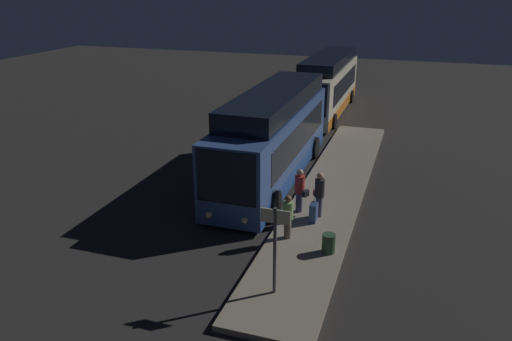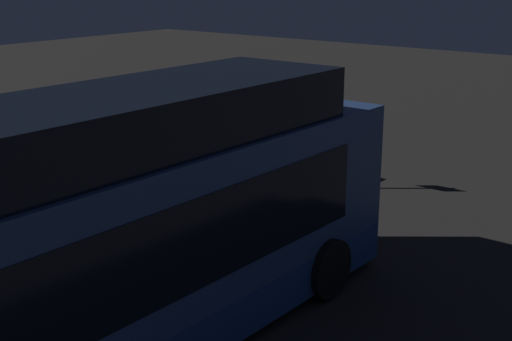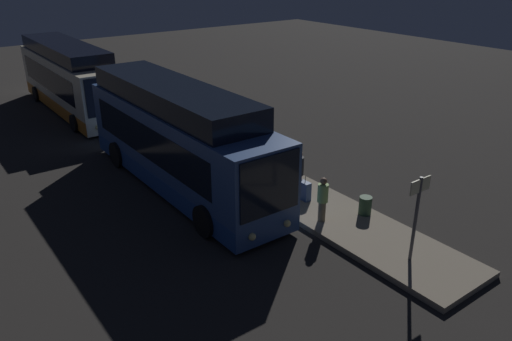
# 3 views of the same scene
# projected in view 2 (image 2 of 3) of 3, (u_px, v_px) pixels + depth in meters

# --- Properties ---
(ground) EXTENTS (80.00, 80.00, 0.00)m
(ground) POSITION_uv_depth(u_px,v_px,m) (155.00, 341.00, 11.23)
(ground) COLOR #2B2826
(platform) EXTENTS (20.00, 2.66, 0.20)m
(platform) POSITION_uv_depth(u_px,v_px,m) (42.00, 286.00, 12.95)
(platform) COLOR gray
(platform) RESTS_ON ground
(bus_lead) EXTENTS (11.34, 2.80, 4.05)m
(bus_lead) POSITION_uv_depth(u_px,v_px,m) (105.00, 250.00, 10.04)
(bus_lead) COLOR #33518C
(bus_lead) RESTS_ON ground
(passenger_boarding) EXTENTS (0.53, 0.64, 1.74)m
(passenger_boarding) POSITION_uv_depth(u_px,v_px,m) (174.00, 204.00, 14.15)
(passenger_boarding) COLOR #4C476B
(passenger_boarding) RESTS_ON platform
(passenger_waiting) EXTENTS (0.46, 0.46, 1.59)m
(passenger_waiting) POSITION_uv_depth(u_px,v_px,m) (240.00, 182.00, 15.87)
(passenger_waiting) COLOR #6B604C
(passenger_waiting) RESTS_ON platform
(passenger_with_bags) EXTENTS (0.62, 0.54, 1.77)m
(passenger_with_bags) POSITION_uv_depth(u_px,v_px,m) (153.00, 193.00, 14.73)
(passenger_with_bags) COLOR #4C476B
(passenger_with_bags) RESTS_ON platform
(suitcase) EXTENTS (0.44, 0.26, 0.95)m
(suitcase) POSITION_uv_depth(u_px,v_px,m) (174.00, 215.00, 15.22)
(suitcase) COLOR #334C7F
(suitcase) RESTS_ON platform
(sign_post) EXTENTS (0.10, 0.84, 2.67)m
(sign_post) POSITION_uv_depth(u_px,v_px,m) (306.00, 118.00, 18.38)
(sign_post) COLOR #4C4C51
(sign_post) RESTS_ON platform
(trash_bin) EXTENTS (0.44, 0.44, 0.65)m
(trash_bin) POSITION_uv_depth(u_px,v_px,m) (206.00, 186.00, 17.35)
(trash_bin) COLOR #2D4C33
(trash_bin) RESTS_ON platform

